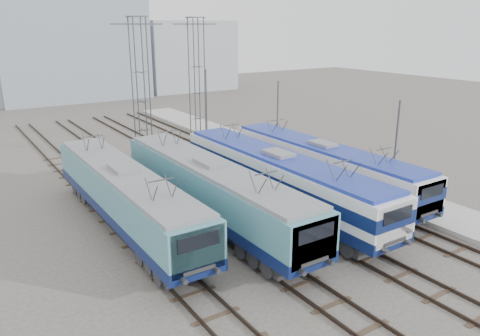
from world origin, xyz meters
name	(u,v)px	position (x,y,z in m)	size (l,w,h in m)	color
ground	(309,255)	(0.00, 0.00, 0.00)	(160.00, 160.00, 0.00)	#514C47
platform	(341,177)	(10.20, 8.00, 0.15)	(4.00, 70.00, 0.30)	#9E9E99
locomotive_far_left	(126,195)	(-6.75, 7.95, 2.21)	(2.80, 17.68, 3.33)	#0C1848
locomotive_center_left	(212,189)	(-2.25, 6.01, 2.26)	(2.87, 18.12, 3.41)	#0C1848
locomotive_center_right	(280,177)	(2.25, 5.46, 2.32)	(2.87, 18.15, 3.41)	#0C1848
locomotive_far_right	(324,164)	(6.75, 6.34, 2.20)	(2.72, 17.19, 3.23)	#0C1848
catenary_tower_west	(140,82)	(0.00, 22.00, 6.64)	(4.50, 1.20, 12.00)	#3F4247
catenary_tower_east	(197,76)	(6.50, 24.00, 6.64)	(4.50, 1.20, 12.00)	#3F4247
mast_front	(395,156)	(8.60, 2.00, 3.50)	(0.12, 0.12, 7.00)	#3F4247
mast_mid	(277,123)	(8.60, 14.00, 3.50)	(0.12, 0.12, 7.00)	#3F4247
mast_rear	(206,104)	(8.60, 26.00, 3.50)	(0.12, 0.12, 7.00)	#3F4247
building_center	(67,40)	(4.00, 62.00, 9.00)	(22.00, 14.00, 18.00)	#8491A1
building_east	(183,55)	(24.00, 62.00, 6.00)	(16.00, 12.00, 12.00)	#99A1A9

